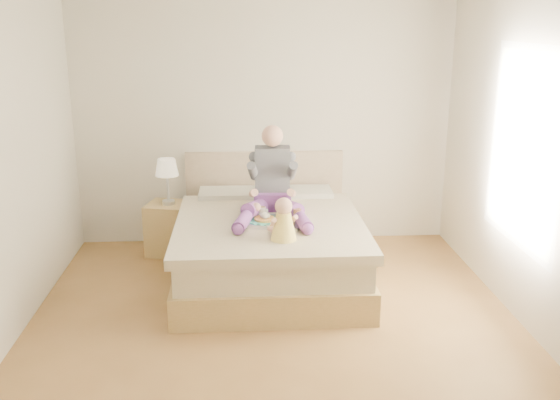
{
  "coord_description": "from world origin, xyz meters",
  "views": [
    {
      "loc": [
        -0.24,
        -4.49,
        2.39
      ],
      "look_at": [
        0.1,
        1.0,
        0.77
      ],
      "focal_mm": 40.0,
      "sensor_mm": 36.0,
      "label": 1
    }
  ],
  "objects": [
    {
      "name": "lamp",
      "position": [
        -1.0,
        1.69,
        0.9
      ],
      "size": [
        0.23,
        0.23,
        0.48
      ],
      "color": "silver",
      "rests_on": "nightstand"
    },
    {
      "name": "tray",
      "position": [
        0.05,
        0.8,
        0.64
      ],
      "size": [
        0.55,
        0.48,
        0.14
      ],
      "rotation": [
        0.0,
        0.0,
        -0.25
      ],
      "color": "silver",
      "rests_on": "bed"
    },
    {
      "name": "nightstand",
      "position": [
        -1.0,
        1.72,
        0.27
      ],
      "size": [
        0.52,
        0.49,
        0.54
      ],
      "rotation": [
        0.0,
        0.0,
        -0.24
      ],
      "color": "#9A7D48",
      "rests_on": "ground"
    },
    {
      "name": "adult",
      "position": [
        0.04,
        1.16,
        0.85
      ],
      "size": [
        0.7,
        1.01,
        0.83
      ],
      "rotation": [
        0.0,
        0.0,
        -0.05
      ],
      "color": "#653380",
      "rests_on": "bed"
    },
    {
      "name": "bed",
      "position": [
        0.0,
        1.08,
        0.32
      ],
      "size": [
        1.7,
        2.18,
        1.0
      ],
      "color": "#9A7D48",
      "rests_on": "ground"
    },
    {
      "name": "room",
      "position": [
        0.08,
        0.01,
        1.51
      ],
      "size": [
        4.02,
        4.22,
        2.71
      ],
      "color": "brown",
      "rests_on": "ground"
    },
    {
      "name": "baby",
      "position": [
        0.09,
        0.39,
        0.76
      ],
      "size": [
        0.26,
        0.33,
        0.36
      ],
      "rotation": [
        0.0,
        0.0,
        0.35
      ],
      "color": "#F7D54E",
      "rests_on": "bed"
    }
  ]
}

